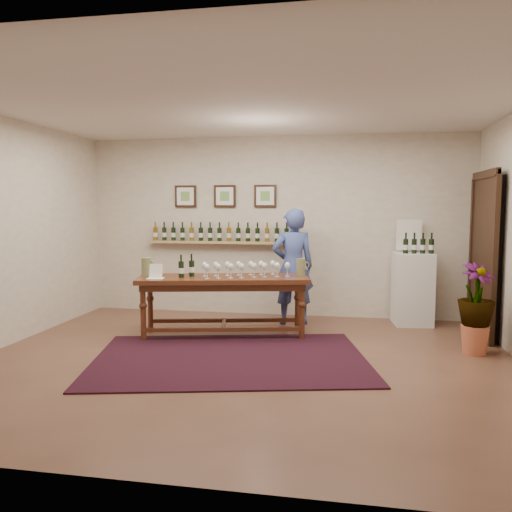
% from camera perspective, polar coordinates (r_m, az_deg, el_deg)
% --- Properties ---
extents(ground, '(6.00, 6.00, 0.00)m').
position_cam_1_polar(ground, '(5.65, -1.45, -11.96)').
color(ground, brown).
rests_on(ground, ground).
extents(room_shell, '(6.00, 6.00, 6.00)m').
position_cam_1_polar(room_shell, '(7.23, 18.24, 0.67)').
color(room_shell, beige).
rests_on(room_shell, ground).
extents(rug, '(3.40, 2.63, 0.02)m').
position_cam_1_polar(rug, '(5.74, -2.97, -11.61)').
color(rug, '#400D0B').
rests_on(rug, ground).
extents(tasting_table, '(2.33, 1.16, 0.79)m').
position_cam_1_polar(tasting_table, '(6.63, -3.74, -3.38)').
color(tasting_table, '#461E11').
rests_on(tasting_table, ground).
extents(table_glasses, '(1.45, 0.83, 0.20)m').
position_cam_1_polar(table_glasses, '(6.59, -1.77, -1.50)').
color(table_glasses, silver).
rests_on(table_glasses, tasting_table).
extents(table_bottles, '(0.35, 0.26, 0.33)m').
position_cam_1_polar(table_bottles, '(6.60, -7.96, -0.94)').
color(table_bottles, black).
rests_on(table_bottles, tasting_table).
extents(pitcher_left, '(0.19, 0.19, 0.25)m').
position_cam_1_polar(pitcher_left, '(6.78, -12.41, -1.23)').
color(pitcher_left, olive).
rests_on(pitcher_left, tasting_table).
extents(pitcher_right, '(0.17, 0.17, 0.23)m').
position_cam_1_polar(pitcher_right, '(6.74, 5.13, -1.24)').
color(pitcher_right, olive).
rests_on(pitcher_right, tasting_table).
extents(menu_card, '(0.22, 0.17, 0.19)m').
position_cam_1_polar(menu_card, '(6.55, -11.37, -1.71)').
color(menu_card, white).
rests_on(menu_card, tasting_table).
extents(display_pedestal, '(0.57, 0.57, 1.04)m').
position_cam_1_polar(display_pedestal, '(7.62, 17.43, -3.59)').
color(display_pedestal, silver).
rests_on(display_pedestal, ground).
extents(pedestal_bottles, '(0.28, 0.10, 0.27)m').
position_cam_1_polar(pedestal_bottles, '(7.49, 18.08, 1.29)').
color(pedestal_bottles, black).
rests_on(pedestal_bottles, display_pedestal).
extents(info_sign, '(0.37, 0.05, 0.50)m').
position_cam_1_polar(info_sign, '(7.71, 17.09, 2.30)').
color(info_sign, white).
rests_on(info_sign, display_pedestal).
extents(potted_plant, '(0.67, 0.67, 0.92)m').
position_cam_1_polar(potted_plant, '(6.34, 23.84, -5.50)').
color(potted_plant, '#BF603F').
rests_on(potted_plant, ground).
extents(person, '(0.70, 0.56, 1.69)m').
position_cam_1_polar(person, '(7.28, 4.24, -1.21)').
color(person, '#3C4C8D').
rests_on(person, ground).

